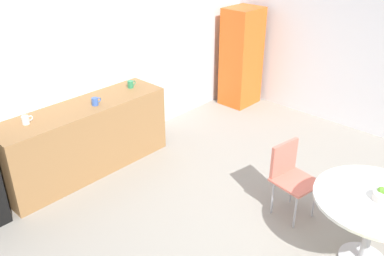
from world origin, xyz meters
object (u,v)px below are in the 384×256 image
at_px(chair_coral, 289,171).
at_px(mug_red, 95,101).
at_px(locker_cabinet, 241,57).
at_px(round_table, 374,211).
at_px(mug_green, 26,120).
at_px(mug_white, 131,84).

distance_m(chair_coral, mug_red, 2.44).
bearing_deg(locker_cabinet, mug_red, 179.85).
distance_m(locker_cabinet, round_table, 3.91).
height_order(round_table, chair_coral, chair_coral).
xyz_separation_m(locker_cabinet, mug_red, (-2.96, 0.01, 0.12)).
xyz_separation_m(round_table, mug_red, (-0.71, 3.20, 0.35)).
relative_size(chair_coral, mug_green, 6.43).
xyz_separation_m(locker_cabinet, round_table, (-2.25, -3.19, -0.23)).
relative_size(round_table, chair_coral, 1.33).
relative_size(mug_white, mug_green, 1.00).
height_order(locker_cabinet, mug_white, locker_cabinet).
bearing_deg(mug_white, locker_cabinet, -3.58).
height_order(round_table, mug_white, mug_white).
bearing_deg(locker_cabinet, mug_green, 177.87).
height_order(locker_cabinet, chair_coral, locker_cabinet).
bearing_deg(mug_red, locker_cabinet, -0.15).
relative_size(mug_green, mug_red, 1.00).
distance_m(round_table, mug_white, 3.35).
xyz_separation_m(locker_cabinet, chair_coral, (-2.09, -2.23, -0.31)).
bearing_deg(chair_coral, mug_white, 94.84).
bearing_deg(mug_white, mug_green, -179.91).
distance_m(chair_coral, mug_white, 2.42).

